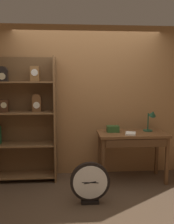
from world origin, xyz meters
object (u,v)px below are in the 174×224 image
workbench (132,140)px  desk_lamp (151,119)px  round_clock_large (90,183)px  bookshelf (20,119)px  toolbox_small (113,129)px  open_repair_manual (131,133)px

workbench → desk_lamp: (0.34, 0.10, 0.34)m
workbench → round_clock_large: 1.12m
bookshelf → toolbox_small: 1.55m
toolbox_small → open_repair_manual: 0.32m
toolbox_small → round_clock_large: 1.09m
open_repair_manual → round_clock_large: 1.09m
bookshelf → round_clock_large: size_ratio=3.53×
round_clock_large → workbench: bearing=42.8°
workbench → desk_lamp: size_ratio=2.98×
workbench → toolbox_small: size_ratio=5.62×
open_repair_manual → round_clock_large: open_repair_manual is taller
workbench → desk_lamp: desk_lamp is taller
workbench → round_clock_large: workbench is taller
round_clock_large → toolbox_small: bearing=60.7°
bookshelf → workbench: bookshelf is taller
bookshelf → desk_lamp: 2.19m
desk_lamp → open_repair_manual: size_ratio=1.72×
desk_lamp → open_repair_manual: bearing=-155.8°
desk_lamp → toolbox_small: 0.67m
toolbox_small → open_repair_manual: bearing=-34.9°
toolbox_small → bookshelf: bearing=176.1°
round_clock_large → open_repair_manual: bearing=41.7°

